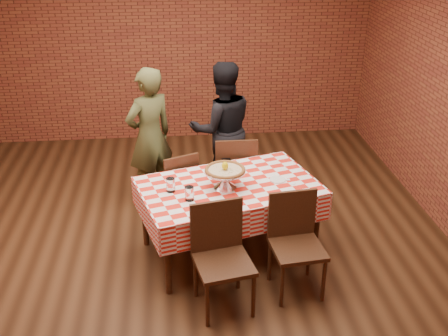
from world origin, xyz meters
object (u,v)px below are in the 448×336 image
(condiment_caddy, at_px, (226,165))
(chair_near_left, at_px, (224,262))
(water_glass_right, at_px, (171,185))
(chair_far_right, at_px, (234,172))
(diner_olive, at_px, (150,137))
(pizza, at_px, (225,170))
(chair_far_left, at_px, (176,187))
(water_glass_left, at_px, (189,194))
(pizza_stand, at_px, (225,179))
(chair_near_right, at_px, (298,248))
(diner_black, at_px, (222,129))
(table, at_px, (229,219))

(condiment_caddy, bearing_deg, chair_near_left, -98.41)
(water_glass_right, distance_m, chair_near_left, 0.94)
(chair_far_right, bearing_deg, diner_olive, -17.48)
(pizza, bearing_deg, chair_far_left, 125.14)
(water_glass_left, relative_size, chair_far_right, 0.14)
(chair_near_left, bearing_deg, chair_far_right, 69.06)
(pizza_stand, distance_m, chair_far_left, 0.91)
(water_glass_left, relative_size, chair_near_left, 0.14)
(water_glass_left, distance_m, chair_near_right, 1.08)
(diner_black, bearing_deg, chair_far_left, 42.52)
(diner_olive, distance_m, diner_black, 0.86)
(water_glass_right, distance_m, diner_olive, 1.25)
(chair_far_left, bearing_deg, condiment_caddy, 124.27)
(pizza_stand, xyz_separation_m, water_glass_left, (-0.35, -0.21, -0.02))
(chair_near_right, xyz_separation_m, diner_black, (-0.48, 1.99, 0.35))
(water_glass_left, distance_m, chair_far_right, 1.29)
(water_glass_right, xyz_separation_m, chair_far_right, (0.71, 0.93, -0.36))
(pizza, bearing_deg, chair_far_right, 77.73)
(pizza_stand, distance_m, water_glass_right, 0.52)
(chair_near_right, bearing_deg, chair_near_left, -172.83)
(water_glass_right, relative_size, condiment_caddy, 1.03)
(condiment_caddy, bearing_deg, water_glass_right, -148.05)
(chair_far_right, bearing_deg, water_glass_left, 64.37)
(pizza_stand, height_order, condiment_caddy, pizza_stand)
(pizza_stand, distance_m, chair_far_right, 1.00)
(chair_near_left, bearing_deg, water_glass_right, 107.68)
(chair_near_right, xyz_separation_m, chair_far_right, (-0.38, 1.54, 0.01))
(condiment_caddy, height_order, chair_far_right, chair_far_right)
(chair_near_left, bearing_deg, table, 69.59)
(pizza, distance_m, chair_far_left, 0.96)
(pizza, distance_m, diner_black, 1.37)
(pizza_stand, bearing_deg, diner_black, 85.66)
(pizza_stand, relative_size, water_glass_right, 2.96)
(chair_far_left, bearing_deg, water_glass_left, 74.59)
(chair_near_left, bearing_deg, pizza, 72.11)
(chair_far_left, bearing_deg, chair_near_left, 81.10)
(condiment_caddy, bearing_deg, table, -92.02)
(water_glass_right, bearing_deg, chair_far_right, 52.61)
(water_glass_right, relative_size, chair_near_left, 0.14)
(condiment_caddy, bearing_deg, water_glass_left, -126.73)
(chair_near_left, distance_m, diner_olive, 2.12)
(pizza_stand, distance_m, pizza, 0.09)
(table, distance_m, diner_olive, 1.46)
(chair_near_left, height_order, diner_black, diner_black)
(diner_black, bearing_deg, chair_far_right, 93.59)
(pizza_stand, bearing_deg, water_glass_right, -176.84)
(table, xyz_separation_m, diner_olive, (-0.78, 1.16, 0.43))
(diner_olive, bearing_deg, condiment_caddy, 98.58)
(pizza, bearing_deg, water_glass_right, -176.84)
(pizza_stand, distance_m, diner_olive, 1.41)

